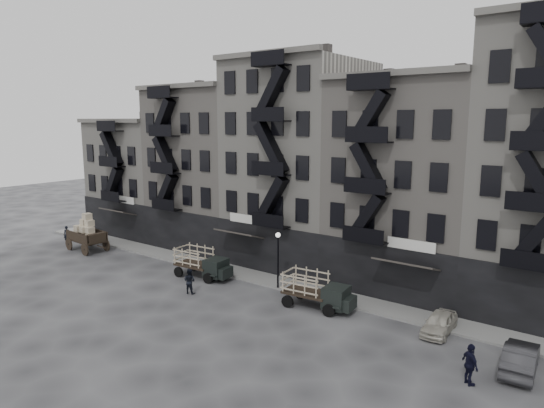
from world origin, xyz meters
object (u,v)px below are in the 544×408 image
Objects in this scene: wagon at (86,230)px; horse at (79,232)px; stake_truck_west at (202,261)px; policeman at (470,365)px; car_east at (439,323)px; pedestrian_west at (67,235)px; car_far at (520,358)px; pedestrian_mid at (189,281)px; stake_truck_east at (316,288)px.

horse is at bearing 159.78° from wagon.
policeman is (21.26, -3.74, -0.35)m from stake_truck_west.
car_east is at bearing -14.74° from policeman.
car_east is at bearing -114.69° from horse.
policeman reaches higher than car_east.
pedestrian_west is at bearing 177.82° from wagon.
pedestrian_west reaches higher than horse.
wagon is 1.02× the size of car_far.
pedestrian_mid is at bearing 1.71° from car_far.
wagon is 1.20× the size of car_east.
car_far is 21.21m from pedestrian_mid.
pedestrian_west is (-4.16, 0.46, -1.15)m from wagon.
stake_truck_east is 11.36m from policeman.
wagon is 2.50× the size of pedestrian_west.
wagon is 0.88× the size of stake_truck_east.
wagon reaches higher than stake_truck_west.
pedestrian_west is (0.75, -1.76, 0.14)m from horse.
stake_truck_west reaches higher than pedestrian_west.
wagon reaches higher than car_east.
stake_truck_east is 9.26m from pedestrian_mid.
pedestrian_west is at bearing 176.17° from stake_truck_west.
car_east is 37.00m from pedestrian_west.
pedestrian_west is (-41.60, 0.51, 0.17)m from car_far.
car_far is at bearing 4.04° from wagon.
stake_truck_west is 1.36× the size of car_east.
car_east is at bearing -178.32° from pedestrian_mid.
pedestrian_mid is (20.50, -2.68, 0.05)m from pedestrian_west.
car_east is (37.72, -0.29, -0.12)m from horse.
policeman is (2.96, -4.80, 0.40)m from car_east.
pedestrian_west is at bearing -179.95° from car_east.
horse is 0.35× the size of stake_truck_east.
wagon reaches higher than pedestrian_west.
car_east is (32.82, 1.92, -1.41)m from wagon.
horse is at bearing 36.43° from policeman.
car_far is (22.92, -0.92, -0.66)m from stake_truck_west.
car_far is 2.31× the size of pedestrian_mid.
wagon is at bearing -178.86° from car_east.
stake_truck_west is at bearing -6.44° from car_far.
wagon is at bearing -55.10° from pedestrian_west.
pedestrian_west is 0.94× the size of pedestrian_mid.
stake_truck_west reaches higher than horse.
policeman is (-1.66, -2.82, 0.31)m from car_far.
car_east is at bearing 2.27° from stake_truck_east.
horse is 42.40m from car_far.
car_east is at bearing -46.53° from pedestrian_west.
pedestrian_mid is (1.83, -3.08, -0.44)m from stake_truck_west.
wagon is (4.90, -2.22, 1.29)m from horse.
stake_truck_east is 2.68× the size of pedestrian_mid.
wagon is 16.53m from pedestrian_mid.
wagon is 2.35× the size of pedestrian_mid.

